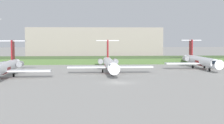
# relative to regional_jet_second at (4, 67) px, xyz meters

# --- Properties ---
(ground_plane) EXTENTS (500.00, 500.00, 0.00)m
(ground_plane) POSITION_rel_regional_jet_second_xyz_m (26.79, 18.75, -2.54)
(ground_plane) COLOR #9E9B96
(grass_berm) EXTENTS (320.00, 20.00, 2.06)m
(grass_berm) POSITION_rel_regional_jet_second_xyz_m (26.79, 49.54, -1.51)
(grass_berm) COLOR #4C6B38
(grass_berm) RESTS_ON ground
(regional_jet_second) EXTENTS (22.81, 31.00, 9.00)m
(regional_jet_second) POSITION_rel_regional_jet_second_xyz_m (0.00, 0.00, 0.00)
(regional_jet_second) COLOR silver
(regional_jet_second) RESTS_ON ground
(regional_jet_third) EXTENTS (22.81, 31.00, 9.00)m
(regional_jet_third) POSITION_rel_regional_jet_second_xyz_m (26.16, 9.42, 0.00)
(regional_jet_third) COLOR silver
(regional_jet_third) RESTS_ON ground
(regional_jet_fourth) EXTENTS (22.81, 31.00, 9.00)m
(regional_jet_fourth) POSITION_rel_regional_jet_second_xyz_m (55.12, 20.64, 0.00)
(regional_jet_fourth) COLOR silver
(regional_jet_fourth) RESTS_ON ground
(distant_hangar) EXTENTS (58.29, 26.79, 14.00)m
(distant_hangar) POSITION_rel_regional_jet_second_xyz_m (23.34, 75.81, 4.46)
(distant_hangar) COLOR gray
(distant_hangar) RESTS_ON ground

